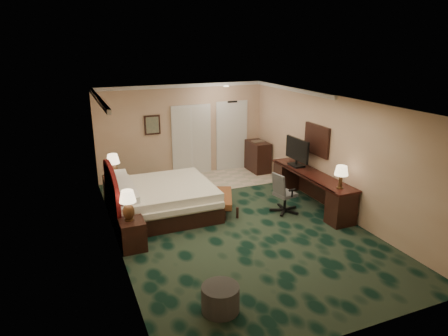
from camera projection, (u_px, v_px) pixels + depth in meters
name	position (u px, v px, depth m)	size (l,w,h in m)	color
floor	(234.00, 224.00, 8.79)	(5.00, 7.50, 0.00)	black
ceiling	(235.00, 102.00, 7.97)	(5.00, 7.50, 0.00)	silver
wall_back	(183.00, 131.00, 11.68)	(5.00, 0.00, 2.70)	tan
wall_front	(354.00, 248.00, 5.08)	(5.00, 0.00, 2.70)	tan
wall_left	(113.00, 181.00, 7.47)	(0.00, 7.50, 2.70)	tan
wall_right	(333.00, 154.00, 9.30)	(0.00, 7.50, 2.70)	tan
crown_molding	(235.00, 104.00, 7.99)	(5.00, 7.50, 0.10)	white
tile_patch	(222.00, 179.00, 11.67)	(3.20, 1.70, 0.01)	#BCB49C
headboard	(112.00, 195.00, 8.57)	(0.12, 2.00, 1.40)	#49070F
entry_door	(232.00, 136.00, 12.31)	(1.02, 0.06, 2.18)	white
closet_doors	(192.00, 140.00, 11.83)	(1.20, 0.06, 2.10)	silver
wall_art	(152.00, 125.00, 11.24)	(0.45, 0.06, 0.55)	#4F6059
wall_mirror	(317.00, 140.00, 9.75)	(0.05, 0.95, 0.75)	white
bed	(163.00, 200.00, 9.24)	(2.23, 2.06, 0.71)	white
nightstand_near	(133.00, 234.00, 7.71)	(0.47, 0.54, 0.58)	black
nightstand_far	(116.00, 190.00, 9.90)	(0.53, 0.61, 0.66)	black
lamp_near	(128.00, 205.00, 7.57)	(0.32, 0.32, 0.60)	black
lamp_far	(113.00, 166.00, 9.65)	(0.32, 0.32, 0.61)	black
bed_bench	(223.00, 203.00, 9.44)	(0.41, 1.19, 0.40)	brown
ottoman	(220.00, 299.00, 5.94)	(0.57, 0.57, 0.41)	#313131
desk	(311.00, 189.00, 9.73)	(0.61, 2.82, 0.81)	black
tv	(297.00, 152.00, 10.07)	(0.08, 0.93, 0.72)	black
desk_lamp	(341.00, 177.00, 8.57)	(0.29, 0.29, 0.52)	black
desk_chair	(285.00, 192.00, 9.31)	(0.57, 0.53, 0.98)	#545559
minibar	(258.00, 157.00, 12.27)	(0.49, 0.88, 0.93)	black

